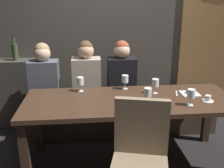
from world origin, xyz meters
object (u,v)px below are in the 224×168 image
Objects in this scene: fork_on_table at (177,93)px; wine_glass_end_right at (191,94)px; wine_glass_center_front at (155,83)px; wine_glass_center_back at (148,93)px; wine_bottle_pale_label at (15,51)px; diner_redhead at (44,76)px; diner_far_end at (121,73)px; wine_glass_far_left at (125,80)px; dessert_plate at (190,93)px; wine_glass_near_left at (80,82)px; chair_near_side at (140,153)px; espresso_cup at (208,99)px; dining_table at (130,107)px; banquette_bench at (121,116)px; diner_bearded at (86,74)px.

wine_glass_end_right is at bearing -69.58° from fork_on_table.
wine_glass_center_front is 1.00× the size of wine_glass_center_back.
wine_glass_center_back is (1.53, -1.17, -0.21)m from wine_bottle_pale_label.
diner_redhead is 4.60× the size of fork_on_table.
wine_bottle_pale_label reaches higher than fork_on_table.
diner_far_end is 0.39m from wine_glass_far_left.
wine_bottle_pale_label is 2.28m from dessert_plate.
dessert_plate is (0.68, -0.62, -0.07)m from diner_far_end.
diner_redhead is 1.02m from wine_glass_far_left.
wine_glass_end_right is (1.07, -0.51, 0.00)m from wine_glass_near_left.
chair_near_side is 5.98× the size of wine_glass_center_back.
chair_near_side is 2.27m from wine_bottle_pale_label.
wine_glass_end_right is 0.86× the size of dessert_plate.
diner_far_end is 1.15m from espresso_cup.
espresso_cup is (0.21, 0.08, -0.09)m from wine_glass_end_right.
wine_bottle_pale_label is at bearing 167.07° from diner_far_end.
dining_table is 2.81× the size of diner_redhead.
banquette_bench is 0.91m from wine_glass_near_left.
wine_glass_end_right is at bearing -55.00° from wine_glass_center_front.
dessert_plate is at bearing 23.59° from wine_glass_center_back.
dessert_plate is (-0.09, 0.23, -0.01)m from espresso_cup.
chair_near_side is 8.17× the size of espresso_cup.
wine_glass_center_back is (0.15, -0.85, 0.03)m from diner_far_end.
wine_bottle_pale_label reaches higher than wine_glass_center_front.
diner_redhead is 0.60m from wine_bottle_pale_label.
wine_glass_far_left is 0.96× the size of fork_on_table.
dining_table is 0.82m from banquette_bench.
wine_glass_end_right and wine_glass_center_front have the same top height.
wine_glass_center_back is (0.18, 0.58, 0.30)m from chair_near_side.
fork_on_table is at bearing -48.45° from diner_far_end.
wine_glass_near_left is 0.79m from wine_glass_center_back.
chair_near_side is 1.24× the size of diner_bearded.
wine_glass_center_front is (0.31, -0.18, 0.00)m from wine_glass_far_left.
chair_near_side reaches higher than wine_glass_center_back.
diner_bearded reaches higher than diner_far_end.
dessert_plate is (1.19, -0.20, -0.10)m from wine_glass_near_left.
diner_redhead is 4.77× the size of wine_glass_far_left.
diner_far_end is 2.42× the size of wine_bottle_pale_label.
espresso_cup is at bearing -47.59° from banquette_bench.
wine_glass_near_left is at bearing 170.25° from dessert_plate.
fork_on_table is at bearing -9.88° from wine_glass_near_left.
banquette_bench is 1.65m from wine_bottle_pale_label.
wine_bottle_pale_label is at bearing 170.52° from fork_on_table.
fork_on_table is (0.23, -0.04, -0.11)m from wine_glass_center_front.
chair_near_side is 3.01× the size of wine_bottle_pale_label.
diner_bearded is 2.43× the size of wine_bottle_pale_label.
wine_glass_near_left is at bearing -98.95° from diner_bearded.
banquette_bench is 0.95m from fork_on_table.
wine_glass_far_left is at bearing 108.43° from wine_glass_center_back.
wine_glass_end_right is (0.55, -0.92, 0.63)m from banquette_bench.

